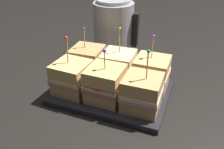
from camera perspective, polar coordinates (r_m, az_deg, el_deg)
ground_plane at (r=0.75m, az=-0.00°, el=-4.68°), size 6.00×6.00×0.00m
serving_platter at (r=0.75m, az=-0.00°, el=-4.11°), size 0.35×0.26×0.02m
sandwich_front_left at (r=0.72m, az=-9.57°, el=-0.72°), size 0.11×0.11×0.18m
sandwich_front_center at (r=0.67m, az=-1.57°, el=-2.31°), size 0.10×0.10×0.16m
sandwich_front_right at (r=0.65m, az=7.23°, el=-4.40°), size 0.10×0.10×0.18m
sandwich_back_left at (r=0.80m, az=-5.86°, el=3.02°), size 0.11×0.11×0.17m
sandwich_back_center at (r=0.76m, az=1.60°, el=1.75°), size 0.11×0.11×0.18m
sandwich_back_right at (r=0.74m, az=9.48°, el=0.24°), size 0.10×0.10×0.17m
kettle_steel at (r=0.96m, az=0.42°, el=10.91°), size 0.18×0.16×0.25m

